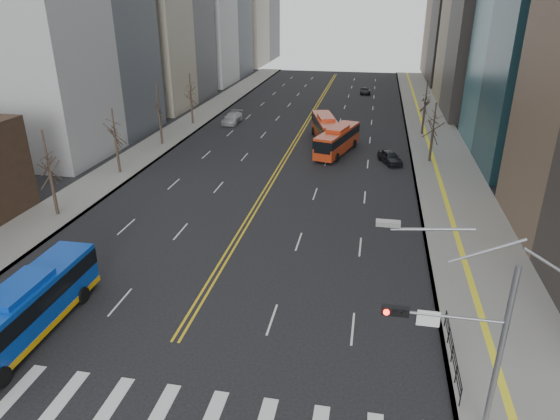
# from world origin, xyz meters

# --- Properties ---
(ground) EXTENTS (220.00, 220.00, 0.00)m
(ground) POSITION_xyz_m (0.00, 0.00, 0.00)
(ground) COLOR black
(sidewalk_right) EXTENTS (7.00, 130.00, 0.15)m
(sidewalk_right) POSITION_xyz_m (17.50, 45.00, 0.07)
(sidewalk_right) COLOR gray
(sidewalk_right) RESTS_ON ground
(sidewalk_left) EXTENTS (5.00, 130.00, 0.15)m
(sidewalk_left) POSITION_xyz_m (-16.50, 45.00, 0.07)
(sidewalk_left) COLOR gray
(sidewalk_left) RESTS_ON ground
(crosswalk) EXTENTS (26.70, 4.00, 0.01)m
(crosswalk) POSITION_xyz_m (0.00, 0.00, 0.01)
(crosswalk) COLOR silver
(crosswalk) RESTS_ON ground
(centerline) EXTENTS (0.55, 100.00, 0.01)m
(centerline) POSITION_xyz_m (0.00, 55.00, 0.01)
(centerline) COLOR gold
(centerline) RESTS_ON ground
(signal_mast) EXTENTS (5.37, 0.37, 9.39)m
(signal_mast) POSITION_xyz_m (13.77, 2.00, 4.86)
(signal_mast) COLOR gray
(signal_mast) RESTS_ON ground
(pedestrian_railing) EXTENTS (0.06, 6.06, 1.02)m
(pedestrian_railing) POSITION_xyz_m (14.30, 6.00, 0.82)
(pedestrian_railing) COLOR black
(pedestrian_railing) RESTS_ON sidewalk_right
(street_trees) EXTENTS (35.20, 47.20, 7.60)m
(street_trees) POSITION_xyz_m (-7.18, 34.55, 4.87)
(street_trees) COLOR #2D231B
(street_trees) RESTS_ON ground
(blue_bus) EXTENTS (2.70, 11.17, 3.27)m
(blue_bus) POSITION_xyz_m (-7.96, 4.00, 1.71)
(blue_bus) COLOR #0A38A3
(blue_bus) RESTS_ON ground
(red_bus_near) EXTENTS (4.71, 10.00, 3.13)m
(red_bus_near) POSITION_xyz_m (5.60, 41.41, 1.75)
(red_bus_near) COLOR #AC2F12
(red_bus_near) RESTS_ON ground
(red_bus_far) EXTENTS (4.81, 10.25, 3.20)m
(red_bus_far) POSITION_xyz_m (3.71, 46.56, 1.79)
(red_bus_far) COLOR #AC2F12
(red_bus_far) RESTS_ON ground
(car_white) EXTENTS (1.36, 3.89, 1.28)m
(car_white) POSITION_xyz_m (-10.25, 9.04, 0.64)
(car_white) COLOR white
(car_white) RESTS_ON ground
(car_dark_mid) EXTENTS (3.10, 4.39, 1.39)m
(car_dark_mid) POSITION_xyz_m (11.66, 38.76, 0.69)
(car_dark_mid) COLOR black
(car_dark_mid) RESTS_ON ground
(car_silver) EXTENTS (2.25, 5.27, 1.52)m
(car_silver) POSITION_xyz_m (-10.53, 53.62, 0.76)
(car_silver) COLOR #A2A1A6
(car_silver) RESTS_ON ground
(car_dark_far) EXTENTS (2.06, 4.08, 1.11)m
(car_dark_far) POSITION_xyz_m (7.59, 80.82, 0.55)
(car_dark_far) COLOR black
(car_dark_far) RESTS_ON ground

